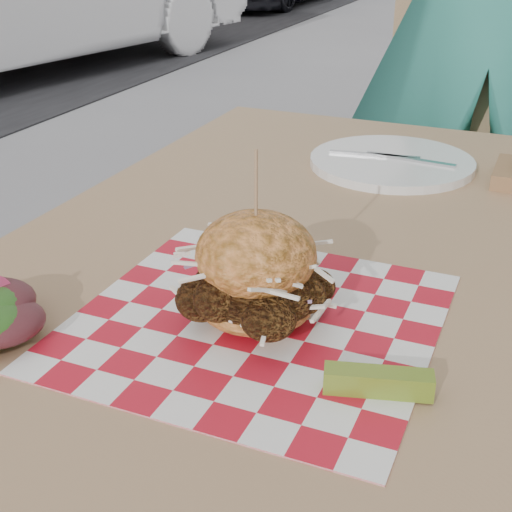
% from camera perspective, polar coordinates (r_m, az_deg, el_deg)
% --- Properties ---
extents(patio_table, '(0.80, 1.20, 0.75)m').
position_cam_1_polar(patio_table, '(0.95, 5.70, -3.42)').
color(patio_table, tan).
rests_on(patio_table, ground).
extents(patio_chair, '(0.52, 0.53, 0.95)m').
position_cam_1_polar(patio_chair, '(1.95, 16.03, 7.62)').
color(patio_chair, tan).
rests_on(patio_chair, ground).
extents(paper_liner, '(0.36, 0.36, 0.00)m').
position_cam_1_polar(paper_liner, '(0.74, 0.00, -5.16)').
color(paper_liner, red).
rests_on(paper_liner, patio_table).
extents(sandwich, '(0.16, 0.16, 0.18)m').
position_cam_1_polar(sandwich, '(0.71, 0.00, -1.60)').
color(sandwich, '#E98A41').
rests_on(sandwich, paper_liner).
extents(pickle_spear, '(0.10, 0.05, 0.02)m').
position_cam_1_polar(pickle_spear, '(0.64, 9.75, -9.89)').
color(pickle_spear, olive).
rests_on(pickle_spear, paper_liner).
extents(place_setting, '(0.27, 0.27, 0.02)m').
position_cam_1_polar(place_setting, '(1.21, 10.80, 7.39)').
color(place_setting, white).
rests_on(place_setting, patio_table).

